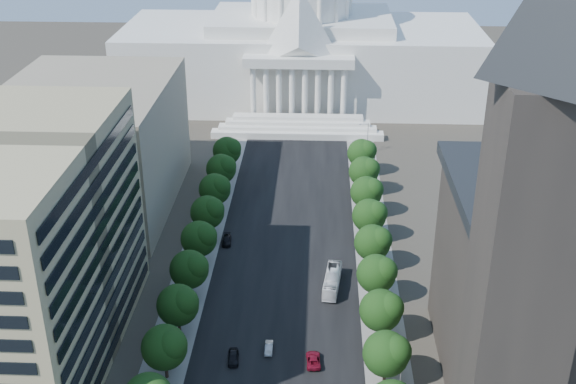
# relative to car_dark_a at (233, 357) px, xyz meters

# --- Properties ---
(road_asphalt) EXTENTS (30.00, 260.00, 0.01)m
(road_asphalt) POSITION_rel_car_dark_a_xyz_m (7.43, 49.27, -0.78)
(road_asphalt) COLOR black
(road_asphalt) RESTS_ON ground
(sidewalk_left) EXTENTS (8.00, 260.00, 0.02)m
(sidewalk_left) POSITION_rel_car_dark_a_xyz_m (-11.57, 49.27, -0.78)
(sidewalk_left) COLOR gray
(sidewalk_left) RESTS_ON ground
(sidewalk_right) EXTENTS (8.00, 260.00, 0.02)m
(sidewalk_right) POSITION_rel_car_dark_a_xyz_m (26.43, 49.27, -0.78)
(sidewalk_right) COLOR gray
(sidewalk_right) RESTS_ON ground
(capitol) EXTENTS (120.00, 56.00, 73.00)m
(capitol) POSITION_rel_car_dark_a_xyz_m (7.43, 144.16, 19.23)
(capitol) COLOR white
(capitol) RESTS_ON ground
(office_block_left_far) EXTENTS (38.00, 52.00, 30.00)m
(office_block_left_far) POSITION_rel_car_dark_a_xyz_m (-40.57, 59.27, 14.22)
(office_block_left_far) COLOR gray
(office_block_left_far) RESTS_ON ground
(tree_l_c) EXTENTS (7.79, 7.60, 9.97)m
(tree_l_c) POSITION_rel_car_dark_a_xyz_m (-10.23, -4.92, 5.68)
(tree_l_c) COLOR #33261C
(tree_l_c) RESTS_ON ground
(tree_l_d) EXTENTS (7.79, 7.60, 9.97)m
(tree_l_d) POSITION_rel_car_dark_a_xyz_m (-10.23, 7.08, 5.68)
(tree_l_d) COLOR #33261C
(tree_l_d) RESTS_ON ground
(tree_l_e) EXTENTS (7.79, 7.60, 9.97)m
(tree_l_e) POSITION_rel_car_dark_a_xyz_m (-10.23, 19.08, 5.68)
(tree_l_e) COLOR #33261C
(tree_l_e) RESTS_ON ground
(tree_l_f) EXTENTS (7.79, 7.60, 9.97)m
(tree_l_f) POSITION_rel_car_dark_a_xyz_m (-10.23, 31.08, 5.68)
(tree_l_f) COLOR #33261C
(tree_l_f) RESTS_ON ground
(tree_l_g) EXTENTS (7.79, 7.60, 9.97)m
(tree_l_g) POSITION_rel_car_dark_a_xyz_m (-10.23, 43.08, 5.68)
(tree_l_g) COLOR #33261C
(tree_l_g) RESTS_ON ground
(tree_l_h) EXTENTS (7.79, 7.60, 9.97)m
(tree_l_h) POSITION_rel_car_dark_a_xyz_m (-10.23, 55.08, 5.68)
(tree_l_h) COLOR #33261C
(tree_l_h) RESTS_ON ground
(tree_l_i) EXTENTS (7.79, 7.60, 9.97)m
(tree_l_i) POSITION_rel_car_dark_a_xyz_m (-10.23, 67.08, 5.68)
(tree_l_i) COLOR #33261C
(tree_l_i) RESTS_ON ground
(tree_l_j) EXTENTS (7.79, 7.60, 9.97)m
(tree_l_j) POSITION_rel_car_dark_a_xyz_m (-10.23, 79.08, 5.68)
(tree_l_j) COLOR #33261C
(tree_l_j) RESTS_ON ground
(tree_r_c) EXTENTS (7.79, 7.60, 9.97)m
(tree_r_c) POSITION_rel_car_dark_a_xyz_m (25.77, -4.92, 5.68)
(tree_r_c) COLOR #33261C
(tree_r_c) RESTS_ON ground
(tree_r_d) EXTENTS (7.79, 7.60, 9.97)m
(tree_r_d) POSITION_rel_car_dark_a_xyz_m (25.77, 7.08, 5.68)
(tree_r_d) COLOR #33261C
(tree_r_d) RESTS_ON ground
(tree_r_e) EXTENTS (7.79, 7.60, 9.97)m
(tree_r_e) POSITION_rel_car_dark_a_xyz_m (25.77, 19.08, 5.68)
(tree_r_e) COLOR #33261C
(tree_r_e) RESTS_ON ground
(tree_r_f) EXTENTS (7.79, 7.60, 9.97)m
(tree_r_f) POSITION_rel_car_dark_a_xyz_m (25.77, 31.08, 5.68)
(tree_r_f) COLOR #33261C
(tree_r_f) RESTS_ON ground
(tree_r_g) EXTENTS (7.79, 7.60, 9.97)m
(tree_r_g) POSITION_rel_car_dark_a_xyz_m (25.77, 43.08, 5.68)
(tree_r_g) COLOR #33261C
(tree_r_g) RESTS_ON ground
(tree_r_h) EXTENTS (7.79, 7.60, 9.97)m
(tree_r_h) POSITION_rel_car_dark_a_xyz_m (25.77, 55.08, 5.68)
(tree_r_h) COLOR #33261C
(tree_r_h) RESTS_ON ground
(tree_r_i) EXTENTS (7.79, 7.60, 9.97)m
(tree_r_i) POSITION_rel_car_dark_a_xyz_m (25.77, 67.08, 5.68)
(tree_r_i) COLOR #33261C
(tree_r_i) RESTS_ON ground
(tree_r_j) EXTENTS (7.79, 7.60, 9.97)m
(tree_r_j) POSITION_rel_car_dark_a_xyz_m (25.77, 79.08, 5.68)
(tree_r_j) COLOR #33261C
(tree_r_j) RESTS_ON ground
(streetlight_b) EXTENTS (2.61, 0.44, 9.00)m
(streetlight_b) POSITION_rel_car_dark_a_xyz_m (27.34, -5.73, 5.05)
(streetlight_b) COLOR gray
(streetlight_b) RESTS_ON ground
(streetlight_c) EXTENTS (2.61, 0.44, 9.00)m
(streetlight_c) POSITION_rel_car_dark_a_xyz_m (27.34, 19.27, 5.05)
(streetlight_c) COLOR gray
(streetlight_c) RESTS_ON ground
(streetlight_d) EXTENTS (2.61, 0.44, 9.00)m
(streetlight_d) POSITION_rel_car_dark_a_xyz_m (27.34, 44.27, 5.05)
(streetlight_d) COLOR gray
(streetlight_d) RESTS_ON ground
(streetlight_e) EXTENTS (2.61, 0.44, 9.00)m
(streetlight_e) POSITION_rel_car_dark_a_xyz_m (27.34, 69.27, 5.05)
(streetlight_e) COLOR gray
(streetlight_e) RESTS_ON ground
(streetlight_f) EXTENTS (2.61, 0.44, 9.00)m
(streetlight_f) POSITION_rel_car_dark_a_xyz_m (27.34, 94.27, 5.05)
(streetlight_f) COLOR gray
(streetlight_f) RESTS_ON ground
(car_dark_a) EXTENTS (2.23, 4.70, 1.55)m
(car_dark_a) POSITION_rel_car_dark_a_xyz_m (0.00, 0.00, 0.00)
(car_dark_a) COLOR black
(car_dark_a) RESTS_ON ground
(car_silver) EXTENTS (1.43, 3.92, 1.28)m
(car_silver) POSITION_rel_car_dark_a_xyz_m (5.93, 2.91, -0.13)
(car_silver) COLOR #ADAFB5
(car_silver) RESTS_ON ground
(car_red) EXTENTS (2.68, 5.30, 1.44)m
(car_red) POSITION_rel_car_dark_a_xyz_m (13.76, -0.05, -0.06)
(car_red) COLOR maroon
(car_red) RESTS_ON ground
(car_dark_b) EXTENTS (2.34, 4.99, 1.41)m
(car_dark_b) POSITION_rel_car_dark_a_xyz_m (-6.07, 40.43, -0.07)
(car_dark_b) COLOR black
(car_dark_b) RESTS_ON ground
(city_bus) EXTENTS (4.12, 12.08, 3.30)m
(city_bus) POSITION_rel_car_dark_a_xyz_m (17.17, 23.53, 0.87)
(city_bus) COLOR white
(city_bus) RESTS_ON ground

